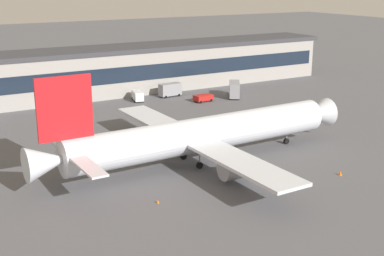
# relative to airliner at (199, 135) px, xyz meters

# --- Properties ---
(ground_plane) EXTENTS (600.00, 600.00, 0.00)m
(ground_plane) POSITION_rel_airliner_xyz_m (-1.74, 1.53, -4.93)
(ground_plane) COLOR #56565B
(terminal_building) EXTENTS (153.81, 15.45, 12.58)m
(terminal_building) POSITION_rel_airliner_xyz_m (-1.74, 59.82, 1.38)
(terminal_building) COLOR #9E9993
(terminal_building) RESTS_ON ground_plane
(airliner) EXTENTS (59.42, 50.65, 17.29)m
(airliner) POSITION_rel_airliner_xyz_m (0.00, 0.00, 0.00)
(airliner) COLOR silver
(airliner) RESTS_ON ground_plane
(pushback_tractor) EXTENTS (5.05, 3.10, 1.75)m
(pushback_tractor) POSITION_rel_airliner_xyz_m (24.22, 38.52, -3.88)
(pushback_tractor) COLOR red
(pushback_tractor) RESTS_ON ground_plane
(stair_truck) EXTENTS (6.18, 2.90, 3.55)m
(stair_truck) POSITION_rel_airliner_xyz_m (19.62, 47.96, -2.95)
(stair_truck) COLOR gray
(stair_truck) RESTS_ON ground_plane
(follow_me_car) EXTENTS (4.68, 4.11, 1.85)m
(follow_me_car) POSITION_rel_airliner_xyz_m (-8.35, 40.47, -3.84)
(follow_me_car) COLOR gray
(follow_me_car) RESTS_ON ground_plane
(crew_van) EXTENTS (3.24, 5.55, 2.55)m
(crew_van) POSITION_rel_airliner_xyz_m (9.82, 47.48, -3.47)
(crew_van) COLOR white
(crew_van) RESTS_ON ground_plane
(catering_truck) EXTENTS (6.12, 7.45, 4.15)m
(catering_truck) POSITION_rel_airliner_xyz_m (33.67, 38.27, -2.64)
(catering_truck) COLOR gray
(catering_truck) RESTS_ON ground_plane
(traffic_cone_0) EXTENTS (0.59, 0.59, 0.74)m
(traffic_cone_0) POSITION_rel_airliner_xyz_m (16.59, -16.69, -4.56)
(traffic_cone_0) COLOR #F2590C
(traffic_cone_0) RESTS_ON ground_plane
(traffic_cone_1) EXTENTS (0.44, 0.44, 0.55)m
(traffic_cone_1) POSITION_rel_airliner_xyz_m (-13.72, -11.64, -4.65)
(traffic_cone_1) COLOR #F2590C
(traffic_cone_1) RESTS_ON ground_plane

